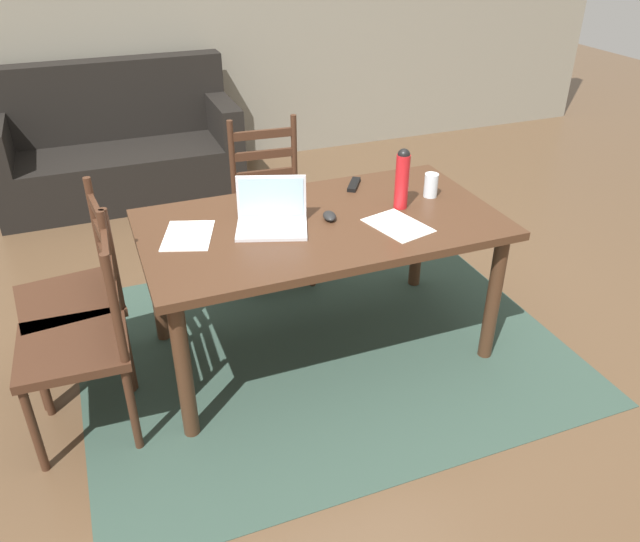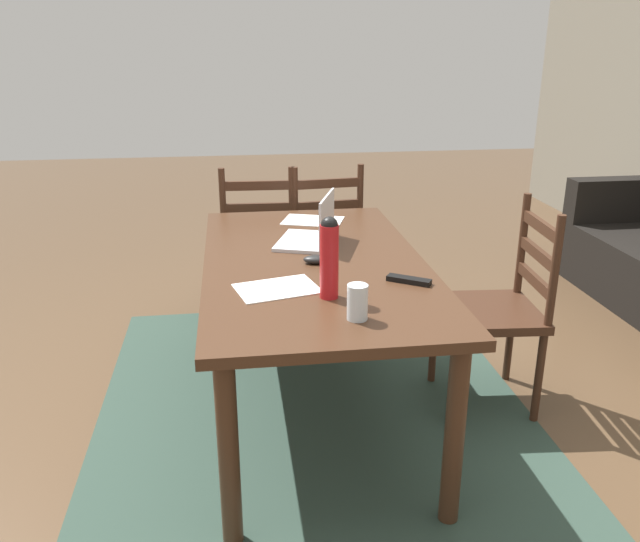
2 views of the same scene
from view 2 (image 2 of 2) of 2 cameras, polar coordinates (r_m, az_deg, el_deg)
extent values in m
plane|color=brown|center=(3.05, -0.48, -12.25)|extent=(14.00, 14.00, 0.00)
cube|color=#2D4238|center=(3.04, -0.48, -12.20)|extent=(2.43, 1.95, 0.01)
cube|color=#422819|center=(2.73, -0.52, 0.57)|extent=(1.69, 0.92, 0.04)
cylinder|color=#422819|center=(3.56, -8.17, -1.30)|extent=(0.07, 0.07, 0.70)
cylinder|color=#422819|center=(2.20, -8.04, -15.63)|extent=(0.07, 0.07, 0.70)
cylinder|color=#422819|center=(3.63, 3.90, -0.71)|extent=(0.07, 0.07, 0.70)
cylinder|color=#422819|center=(2.31, 11.74, -13.95)|extent=(0.07, 0.07, 0.70)
cube|color=#3D2316|center=(3.91, -5.40, 2.38)|extent=(0.46, 0.46, 0.04)
cylinder|color=#3D2316|center=(4.17, -7.92, -0.01)|extent=(0.04, 0.04, 0.43)
cylinder|color=#3D2316|center=(4.17, -2.71, 0.16)|extent=(0.04, 0.04, 0.43)
cylinder|color=#3D2316|center=(3.82, -8.12, -1.93)|extent=(0.04, 0.04, 0.43)
cylinder|color=#3D2316|center=(3.82, -2.41, -1.75)|extent=(0.04, 0.04, 0.43)
cylinder|color=#3D2316|center=(3.66, -8.49, 5.08)|extent=(0.04, 0.04, 0.50)
cylinder|color=#3D2316|center=(3.66, -2.51, 5.28)|extent=(0.04, 0.04, 0.50)
cube|color=#3D2316|center=(3.68, -5.45, 3.68)|extent=(0.04, 0.36, 0.05)
cube|color=#3D2316|center=(3.65, -5.51, 5.57)|extent=(0.04, 0.36, 0.05)
cube|color=#3D2316|center=(3.62, -5.58, 7.49)|extent=(0.04, 0.36, 0.05)
cube|color=#3D2316|center=(3.03, 14.52, -3.52)|extent=(0.47, 0.47, 0.04)
cylinder|color=#3D2316|center=(2.91, 11.62, -9.38)|extent=(0.04, 0.04, 0.43)
cylinder|color=#3D2316|center=(3.24, 9.95, -6.14)|extent=(0.04, 0.04, 0.43)
cylinder|color=#3D2316|center=(3.03, 18.67, -8.87)|extent=(0.04, 0.04, 0.43)
cylinder|color=#3D2316|center=(3.35, 16.33, -5.81)|extent=(0.04, 0.04, 0.43)
cylinder|color=#3D2316|center=(2.84, 19.91, -0.22)|extent=(0.04, 0.04, 0.50)
cylinder|color=#3D2316|center=(3.18, 17.34, 2.12)|extent=(0.04, 0.04, 0.50)
cube|color=#3D2316|center=(3.04, 18.35, -0.77)|extent=(0.36, 0.05, 0.05)
cube|color=#3D2316|center=(3.00, 18.61, 1.47)|extent=(0.36, 0.05, 0.05)
cube|color=#3D2316|center=(2.97, 18.87, 3.76)|extent=(0.36, 0.05, 0.05)
cube|color=#3D2316|center=(3.94, -0.05, 2.61)|extent=(0.48, 0.48, 0.04)
cylinder|color=#3D2316|center=(4.16, -3.22, 0.08)|extent=(0.04, 0.04, 0.43)
cylinder|color=#3D2316|center=(4.24, 1.83, 0.49)|extent=(0.04, 0.04, 0.43)
cylinder|color=#3D2316|center=(3.81, -2.14, -1.80)|extent=(0.04, 0.04, 0.43)
cylinder|color=#3D2316|center=(3.90, 3.33, -1.30)|extent=(0.04, 0.04, 0.43)
cylinder|color=#3D2316|center=(3.65, -2.21, 5.25)|extent=(0.04, 0.04, 0.50)
cylinder|color=#3D2316|center=(3.74, 3.52, 5.59)|extent=(0.04, 0.04, 0.50)
cube|color=#3D2316|center=(3.72, 0.69, 3.93)|extent=(0.06, 0.36, 0.05)
cube|color=#3D2316|center=(3.68, 0.69, 5.80)|extent=(0.06, 0.36, 0.05)
cube|color=#3D2316|center=(3.66, 0.70, 7.71)|extent=(0.06, 0.36, 0.05)
cube|color=black|center=(5.05, 25.12, 5.74)|extent=(0.16, 0.80, 0.30)
cube|color=silver|center=(2.96, -1.43, 2.64)|extent=(0.37, 0.31, 0.02)
cube|color=silver|center=(2.91, 0.60, 4.65)|extent=(0.31, 0.11, 0.21)
cube|color=#A5CCEA|center=(2.91, 0.49, 4.65)|extent=(0.28, 0.10, 0.19)
cylinder|color=red|center=(2.29, 0.86, 0.82)|extent=(0.07, 0.07, 0.27)
sphere|color=black|center=(2.25, 0.88, 4.06)|extent=(0.06, 0.06, 0.06)
cylinder|color=silver|center=(2.14, 3.31, -2.75)|extent=(0.07, 0.07, 0.12)
ellipsoid|color=black|center=(2.68, -0.36, 1.02)|extent=(0.08, 0.11, 0.03)
cube|color=black|center=(2.50, 7.82, -0.80)|extent=(0.13, 0.17, 0.02)
cube|color=white|center=(3.32, -0.64, 4.45)|extent=(0.29, 0.35, 0.00)
cube|color=white|center=(2.42, -3.79, -1.55)|extent=(0.28, 0.34, 0.00)
camera|label=1|loc=(4.16, -42.28, 20.77)|focal=35.18mm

